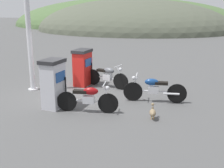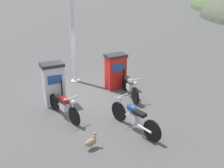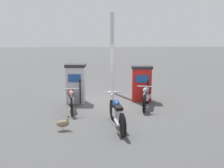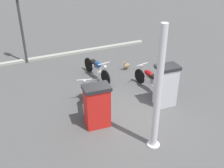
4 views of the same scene
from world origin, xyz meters
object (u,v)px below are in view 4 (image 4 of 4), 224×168
Objects in this scene: fuel_pump_far at (97,106)px; fuel_pump_near at (166,85)px; roadside_traffic_light at (19,8)px; canopy_support_pole at (158,94)px; motorcycle_far_pump at (86,98)px; motorcycle_near_pump at (149,79)px; wandering_duck at (127,65)px; motorcycle_extra at (97,68)px.

fuel_pump_near is at bearing -90.00° from fuel_pump_far.
canopy_support_pole is (-7.99, -2.10, -0.91)m from roadside_traffic_light.
fuel_pump_near is at bearing -44.33° from canopy_support_pole.
fuel_pump_near is 2.81m from fuel_pump_far.
roadside_traffic_light is (5.17, 1.04, 2.31)m from motorcycle_far_pump.
motorcycle_near_pump reaches higher than wandering_duck.
fuel_pump_far is at bearing 32.57° from canopy_support_pole.
canopy_support_pole is (-5.02, 1.94, 1.64)m from wandering_duck.
fuel_pump_far is 1.12m from motorcycle_far_pump.
fuel_pump_far is 0.37× the size of roadside_traffic_light.
roadside_traffic_light is at bearing 38.20° from motorcycle_near_pump.
motorcycle_extra is 4.56m from roadside_traffic_light.
fuel_pump_far reaches higher than motorcycle_near_pump.
canopy_support_pole reaches higher than fuel_pump_near.
motorcycle_far_pump is 0.50× the size of canopy_support_pole.
canopy_support_pole is (-4.89, 0.33, 1.39)m from motorcycle_extra.
canopy_support_pole is at bearing -165.25° from roadside_traffic_light.
roadside_traffic_light is (6.25, 3.80, 1.95)m from fuel_pump_near.
fuel_pump_far reaches higher than wandering_duck.
motorcycle_far_pump is at bearing 20.73° from canopy_support_pole.
canopy_support_pole is (-2.82, -1.07, 1.40)m from motorcycle_far_pump.
motorcycle_near_pump is at bearing 177.25° from wandering_duck.
canopy_support_pole reaches higher than fuel_pump_far.
fuel_pump_near is 0.82× the size of motorcycle_near_pump.
wandering_duck is at bearing -4.24° from fuel_pump_near.
motorcycle_near_pump is 2.07m from wandering_duck.
motorcycle_far_pump is (1.08, -0.04, -0.31)m from fuel_pump_far.
canopy_support_pole is at bearing 158.86° from wandering_duck.
motorcycle_far_pump is (1.08, 2.76, -0.36)m from fuel_pump_near.
wandering_duck is (3.28, -3.05, -0.55)m from fuel_pump_far.
roadside_traffic_light is at bearing 31.31° from fuel_pump_near.
canopy_support_pole reaches higher than motorcycle_far_pump.
wandering_duck is 5.63m from roadside_traffic_light.
motorcycle_far_pump is at bearing 145.97° from motorcycle_extra.
motorcycle_far_pump is at bearing 93.10° from motorcycle_near_pump.
wandering_duck is (3.28, -0.24, -0.60)m from fuel_pump_near.
fuel_pump_far is 2.33m from canopy_support_pole.
motorcycle_near_pump is at bearing -141.80° from roadside_traffic_light.
roadside_traffic_light reaches higher than canopy_support_pole.
motorcycle_extra is at bearing 38.33° from motorcycle_near_pump.
fuel_pump_far is 3.21m from motorcycle_near_pump.
fuel_pump_far is at bearing 137.09° from wandering_duck.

